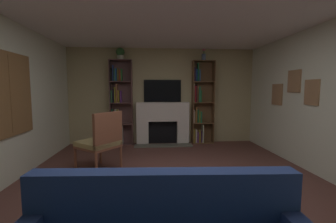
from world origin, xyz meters
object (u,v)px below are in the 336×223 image
object	(u,v)px
armchair	(101,140)
coffee_table	(158,190)
bookshelf_right	(200,105)
potted_plant	(120,53)
tv	(162,91)
vase_with_flowers	(204,56)
bookshelf_left	(119,104)
fireplace	(163,122)

from	to	relation	value
armchair	coffee_table	xyz separation A→B (m)	(0.93, -1.66, -0.18)
bookshelf_right	potted_plant	bearing A→B (deg)	-178.46
tv	armchair	world-z (taller)	tv
bookshelf_right	vase_with_flowers	distance (m)	1.27
tv	bookshelf_left	world-z (taller)	bookshelf_left
coffee_table	potted_plant	bearing A→B (deg)	102.81
potted_plant	coffee_table	size ratio (longest dim) A/B	0.33
fireplace	tv	distance (m)	0.82
bookshelf_right	potted_plant	xyz separation A→B (m)	(-2.08, -0.06, 1.32)
potted_plant	coffee_table	distance (m)	4.18
coffee_table	vase_with_flowers	bearing A→B (deg)	69.69
fireplace	vase_with_flowers	distance (m)	2.02
fireplace	potted_plant	world-z (taller)	potted_plant
tv	coffee_table	size ratio (longest dim) A/B	1.09
vase_with_flowers	bookshelf_left	bearing A→B (deg)	178.59
bookshelf_left	potted_plant	xyz separation A→B (m)	(0.06, -0.05, 1.28)
tv	potted_plant	bearing A→B (deg)	-173.62
tv	coffee_table	xyz separation A→B (m)	(-0.26, -3.71, -1.03)
fireplace	coffee_table	size ratio (longest dim) A/B	1.64
tv	vase_with_flowers	size ratio (longest dim) A/B	3.27
tv	vase_with_flowers	bearing A→B (deg)	-6.40
bookshelf_right	armchair	distance (m)	3.00
bookshelf_right	potted_plant	size ratio (longest dim) A/B	7.36
bookshelf_right	bookshelf_left	bearing A→B (deg)	-179.94
tv	armchair	distance (m)	2.52
potted_plant	armchair	world-z (taller)	potted_plant
bookshelf_right	armchair	size ratio (longest dim) A/B	2.07
potted_plant	tv	bearing A→B (deg)	6.38
bookshelf_right	armchair	bearing A→B (deg)	-137.92
bookshelf_left	potted_plant	bearing A→B (deg)	-42.47
armchair	bookshelf_right	bearing A→B (deg)	42.08
tv	coffee_table	bearing A→B (deg)	-93.95
bookshelf_right	vase_with_flowers	xyz separation A→B (m)	(0.06, -0.06, 1.27)
armchair	coffee_table	world-z (taller)	armchair
bookshelf_left	vase_with_flowers	xyz separation A→B (m)	(2.20, -0.05, 1.24)
fireplace	vase_with_flowers	xyz separation A→B (m)	(1.07, -0.02, 1.71)
fireplace	armchair	world-z (taller)	fireplace
potted_plant	coffee_table	xyz separation A→B (m)	(0.82, -3.59, -1.98)
bookshelf_left	coffee_table	size ratio (longest dim) A/B	2.43
vase_with_flowers	armchair	xyz separation A→B (m)	(-2.26, -1.93, -1.75)
bookshelf_right	vase_with_flowers	size ratio (longest dim) A/B	7.31
bookshelf_left	coffee_table	bearing A→B (deg)	-76.50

